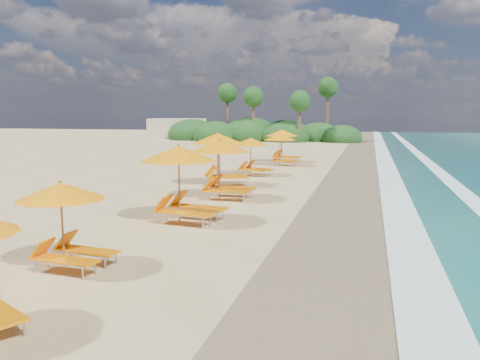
{
  "coord_description": "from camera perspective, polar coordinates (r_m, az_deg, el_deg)",
  "views": [
    {
      "loc": [
        4.38,
        -16.42,
        3.53
      ],
      "look_at": [
        0.0,
        0.0,
        1.2
      ],
      "focal_mm": 36.47,
      "sensor_mm": 36.0,
      "label": 1
    }
  ],
  "objects": [
    {
      "name": "ground",
      "position": [
        17.35,
        0.0,
        -3.93
      ],
      "size": [
        160.0,
        160.0,
        0.0
      ],
      "primitive_type": "plane",
      "color": "#D2B67B",
      "rests_on": "ground"
    },
    {
      "name": "wet_sand",
      "position": [
        16.8,
        13.35,
        -4.52
      ],
      "size": [
        4.0,
        160.0,
        0.01
      ],
      "primitive_type": "cube",
      "color": "olive",
      "rests_on": "ground"
    },
    {
      "name": "surf_foam",
      "position": [
        16.95,
        22.54,
        -4.73
      ],
      "size": [
        4.0,
        160.0,
        0.01
      ],
      "color": "white",
      "rests_on": "ground"
    },
    {
      "name": "station_3",
      "position": [
        11.8,
        -19.52,
        -4.35
      ],
      "size": [
        2.32,
        2.18,
        2.03
      ],
      "rotation": [
        0.0,
        0.0,
        -0.1
      ],
      "color": "olive",
      "rests_on": "ground"
    },
    {
      "name": "station_4",
      "position": [
        15.97,
        -6.54,
        0.2
      ],
      "size": [
        2.99,
        2.83,
        2.55
      ],
      "rotation": [
        0.0,
        0.0,
        -0.14
      ],
      "color": "olive",
      "rests_on": "ground"
    },
    {
      "name": "station_5",
      "position": [
        20.22,
        -1.91,
        1.76
      ],
      "size": [
        2.68,
        2.46,
        2.5
      ],
      "rotation": [
        0.0,
        0.0,
        -0.0
      ],
      "color": "olive",
      "rests_on": "ground"
    },
    {
      "name": "station_6",
      "position": [
        24.08,
        -2.15,
        2.92
      ],
      "size": [
        3.47,
        3.45,
        2.64
      ],
      "rotation": [
        0.0,
        0.0,
        0.44
      ],
      "color": "olive",
      "rests_on": "ground"
    },
    {
      "name": "station_7",
      "position": [
        27.9,
        1.57,
        3.08
      ],
      "size": [
        2.73,
        2.65,
        2.19
      ],
      "rotation": [
        0.0,
        0.0,
        -0.26
      ],
      "color": "olive",
      "rests_on": "ground"
    },
    {
      "name": "station_8",
      "position": [
        33.26,
        4.99,
        3.84
      ],
      "size": [
        2.46,
        2.3,
        2.22
      ],
      "rotation": [
        0.0,
        0.0,
        0.05
      ],
      "color": "olive",
      "rests_on": "ground"
    },
    {
      "name": "station_9",
      "position": [
        35.7,
        5.19,
        4.29
      ],
      "size": [
        2.82,
        2.67,
        2.42
      ],
      "rotation": [
        0.0,
        0.0,
        -0.13
      ],
      "color": "olive",
      "rests_on": "ground"
    },
    {
      "name": "treeline",
      "position": [
        63.61,
        1.93,
        5.52
      ],
      "size": [
        25.8,
        8.8,
        9.74
      ],
      "color": "#163D14",
      "rests_on": "ground"
    },
    {
      "name": "beach_building",
      "position": [
        69.64,
        -7.37,
        5.99
      ],
      "size": [
        7.0,
        5.0,
        2.8
      ],
      "primitive_type": "cube",
      "color": "beige",
      "rests_on": "ground"
    }
  ]
}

